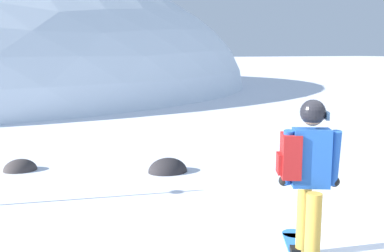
{
  "coord_description": "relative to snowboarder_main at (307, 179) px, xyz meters",
  "views": [
    {
      "loc": [
        -3.12,
        -2.94,
        2.18
      ],
      "look_at": [
        -0.07,
        3.56,
        1.0
      ],
      "focal_mm": 42.85,
      "sensor_mm": 36.0,
      "label": 1
    }
  ],
  "objects": [
    {
      "name": "snowboarder_main",
      "position": [
        0.0,
        0.0,
        0.0
      ],
      "size": [
        1.02,
        1.65,
        1.71
      ],
      "color": "blue",
      "rests_on": "ground"
    },
    {
      "name": "rock_small",
      "position": [
        -2.3,
        5.27,
        -0.92
      ],
      "size": [
        0.6,
        0.51,
        0.42
      ],
      "color": "#383333",
      "rests_on": "ground"
    },
    {
      "name": "rock_mid",
      "position": [
        0.13,
        4.02,
        -0.92
      ],
      "size": [
        0.73,
        0.62,
        0.51
      ],
      "color": "#282628",
      "rests_on": "ground"
    }
  ]
}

